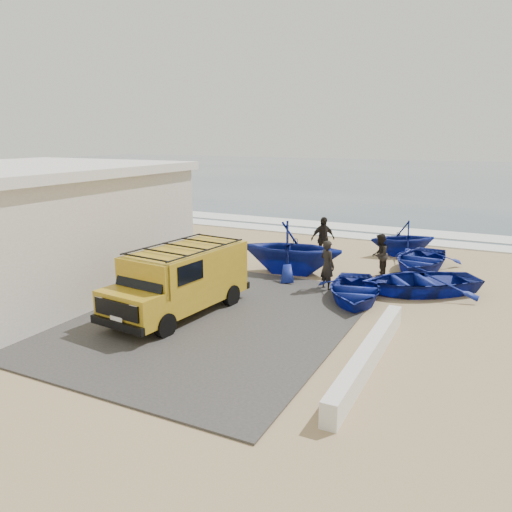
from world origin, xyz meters
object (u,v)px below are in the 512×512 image
at_px(van, 181,278).
at_px(boat_mid_right, 420,260).
at_px(boat_mid_left, 292,248).
at_px(fisherman_front, 327,265).
at_px(parapet, 369,355).
at_px(fisherman_middle, 380,255).
at_px(building, 26,226).
at_px(fisherman_back, 323,239).
at_px(boat_near_right, 419,281).
at_px(boat_far_left, 403,238).
at_px(boat_near_left, 354,290).

bearing_deg(van, boat_mid_right, 62.60).
bearing_deg(boat_mid_left, fisherman_front, -135.77).
bearing_deg(parapet, fisherman_middle, 101.41).
distance_m(building, boat_mid_right, 15.00).
bearing_deg(fisherman_back, boat_mid_left, -147.17).
distance_m(boat_near_right, boat_far_left, 5.65).
distance_m(boat_mid_left, fisherman_middle, 3.38).
bearing_deg(boat_near_left, boat_near_right, 30.54).
xyz_separation_m(fisherman_middle, fisherman_back, (-2.74, 1.30, 0.13)).
height_order(boat_near_left, fisherman_back, fisherman_back).
height_order(building, parapet, building).
distance_m(boat_mid_right, boat_far_left, 2.46).
bearing_deg(van, building, -173.93).
bearing_deg(building, boat_near_right, 22.77).
xyz_separation_m(boat_mid_left, boat_far_left, (3.33, 5.03, -0.24)).
height_order(boat_near_left, fisherman_front, fisherman_front).
distance_m(boat_near_right, fisherman_back, 5.34).
bearing_deg(boat_mid_right, building, -139.87).
bearing_deg(parapet, boat_far_left, 96.92).
bearing_deg(boat_near_left, building, -176.88).
height_order(boat_mid_left, fisherman_front, boat_mid_left).
bearing_deg(boat_far_left, boat_mid_left, -68.67).
distance_m(van, boat_far_left, 11.66).
height_order(boat_mid_left, fisherman_back, boat_mid_left).
xyz_separation_m(boat_near_left, fisherman_front, (-1.18, 0.72, 0.52)).
bearing_deg(building, boat_far_left, 44.08).
bearing_deg(boat_far_left, fisherman_back, -83.94).
height_order(building, fisherman_back, building).
height_order(van, boat_near_left, van).
bearing_deg(boat_far_left, fisherman_middle, -37.64).
distance_m(parapet, boat_near_left, 4.80).
xyz_separation_m(boat_near_left, fisherman_middle, (0.03, 3.35, 0.45)).
bearing_deg(boat_near_left, boat_mid_right, 60.68).
distance_m(parapet, boat_far_left, 11.82).
bearing_deg(boat_mid_left, building, 117.22).
height_order(boat_mid_left, fisherman_middle, boat_mid_left).
xyz_separation_m(building, fisherman_middle, (10.91, 6.88, -1.34)).
xyz_separation_m(boat_mid_right, fisherman_back, (-4.01, -0.39, 0.55)).
bearing_deg(parapet, boat_mid_right, 91.88).
relative_size(van, boat_mid_right, 1.29).
height_order(parapet, boat_mid_right, boat_mid_right).
bearing_deg(boat_near_right, fisherman_front, -103.97).
bearing_deg(boat_far_left, van, -58.22).
bearing_deg(boat_near_left, boat_far_left, 73.64).
bearing_deg(van, boat_near_left, 45.00).
relative_size(van, fisherman_front, 2.83).
xyz_separation_m(boat_mid_right, fisherman_front, (-2.49, -4.32, 0.48)).
relative_size(boat_far_left, fisherman_middle, 1.82).
relative_size(boat_mid_left, boat_mid_right, 1.01).
xyz_separation_m(parapet, boat_near_left, (-1.62, 4.52, 0.09)).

